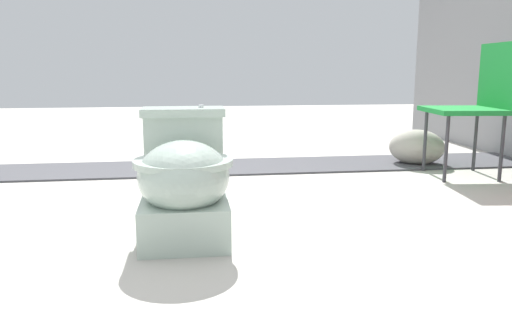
% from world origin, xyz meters
% --- Properties ---
extents(ground_plane, '(14.00, 14.00, 0.00)m').
position_xyz_m(ground_plane, '(0.00, 0.00, 0.00)').
color(ground_plane, '#B7B2A8').
extents(gravel_strip, '(0.56, 8.00, 0.01)m').
position_xyz_m(gravel_strip, '(-1.23, 0.50, 0.01)').
color(gravel_strip, '#4C4C51').
rests_on(gravel_strip, ground).
extents(toilet, '(0.63, 0.39, 0.52)m').
position_xyz_m(toilet, '(0.13, 0.02, 0.22)').
color(toilet, '#B2C6B7').
rests_on(toilet, ground).
extents(folding_chair_left, '(0.48, 0.48, 0.83)m').
position_xyz_m(folding_chair_left, '(-0.74, 1.86, 0.51)').
color(folding_chair_left, '#1E8C38').
rests_on(folding_chair_left, ground).
extents(boulder_near, '(0.44, 0.48, 0.25)m').
position_xyz_m(boulder_near, '(-1.16, 1.66, 0.13)').
color(boulder_near, '#ADA899').
rests_on(boulder_near, ground).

